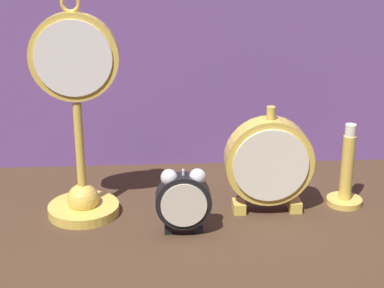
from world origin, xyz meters
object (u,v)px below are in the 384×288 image
(alarm_clock_twin_bell, at_px, (183,199))
(mantel_clock_silver, at_px, (269,162))
(pocket_watch_on_stand, at_px, (79,132))
(brass_candlestick, at_px, (346,178))

(alarm_clock_twin_bell, relative_size, mantel_clock_silver, 0.59)
(pocket_watch_on_stand, relative_size, mantel_clock_silver, 1.97)
(pocket_watch_on_stand, distance_m, brass_candlestick, 0.45)
(mantel_clock_silver, height_order, brass_candlestick, mantel_clock_silver)
(pocket_watch_on_stand, height_order, brass_candlestick, pocket_watch_on_stand)
(brass_candlestick, bearing_deg, mantel_clock_silver, -171.53)
(mantel_clock_silver, bearing_deg, pocket_watch_on_stand, 178.51)
(alarm_clock_twin_bell, distance_m, mantel_clock_silver, 0.16)
(pocket_watch_on_stand, xyz_separation_m, alarm_clock_twin_bell, (0.16, -0.08, -0.08))
(alarm_clock_twin_bell, bearing_deg, mantel_clock_silver, 25.64)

